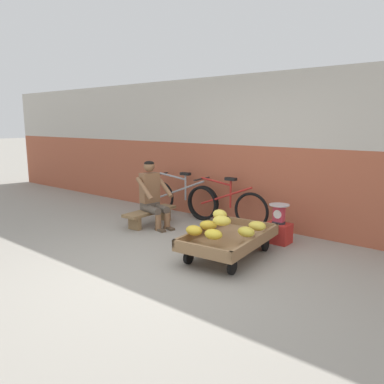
% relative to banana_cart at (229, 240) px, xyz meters
% --- Properties ---
extents(ground_plane, '(80.00, 80.00, 0.00)m').
position_rel_banana_cart_xyz_m(ground_plane, '(-0.35, -0.96, -0.24)').
color(ground_plane, gray).
extents(back_wall, '(16.00, 0.30, 2.60)m').
position_rel_banana_cart_xyz_m(back_wall, '(-0.35, 1.74, 1.06)').
color(back_wall, '#A35138').
rests_on(back_wall, ground).
extents(banana_cart, '(0.98, 1.51, 0.36)m').
position_rel_banana_cart_xyz_m(banana_cart, '(0.00, 0.00, 0.00)').
color(banana_cart, '#8E6B47').
rests_on(banana_cart, ground).
extents(banana_pile, '(0.84, 0.92, 0.26)m').
position_rel_banana_cart_xyz_m(banana_pile, '(-0.01, -0.13, 0.22)').
color(banana_pile, gold).
rests_on(banana_pile, banana_cart).
extents(low_bench, '(0.35, 1.11, 0.27)m').
position_rel_banana_cart_xyz_m(low_bench, '(-2.00, 0.49, -0.04)').
color(low_bench, olive).
rests_on(low_bench, ground).
extents(vendor_seated, '(0.72, 0.57, 1.14)m').
position_rel_banana_cart_xyz_m(vendor_seated, '(-1.92, 0.47, 0.33)').
color(vendor_seated, brown).
rests_on(vendor_seated, ground).
extents(plastic_crate, '(0.36, 0.28, 0.30)m').
position_rel_banana_cart_xyz_m(plastic_crate, '(0.23, 1.00, -0.09)').
color(plastic_crate, red).
rests_on(plastic_crate, ground).
extents(weighing_scale, '(0.30, 0.30, 0.29)m').
position_rel_banana_cart_xyz_m(weighing_scale, '(0.23, 0.99, 0.21)').
color(weighing_scale, '#28282D').
rests_on(weighing_scale, plastic_crate).
extents(bicycle_near_left, '(1.66, 0.48, 0.86)m').
position_rel_banana_cart_xyz_m(bicycle_near_left, '(-2.02, 1.35, 0.11)').
color(bicycle_near_left, black).
rests_on(bicycle_near_left, ground).
extents(bicycle_far_left, '(1.66, 0.48, 0.86)m').
position_rel_banana_cart_xyz_m(bicycle_far_left, '(-0.97, 1.34, 0.11)').
color(bicycle_far_left, black).
rests_on(bicycle_far_left, ground).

